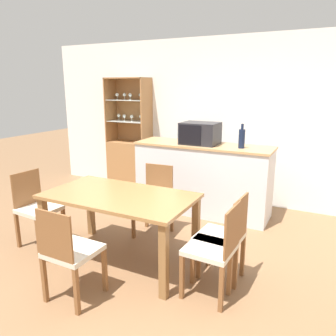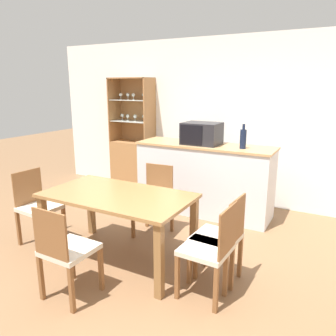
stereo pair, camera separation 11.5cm
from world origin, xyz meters
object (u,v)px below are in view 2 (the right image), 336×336
dining_chair_side_right_far (220,238)px  dining_chair_side_right_near (210,250)px  display_cabinet (133,157)px  dining_table (118,203)px  dining_chair_head_near (66,251)px  microwave (202,133)px  wine_bottle (243,139)px  dining_chair_head_far (154,200)px  dining_chair_side_left_near (38,207)px

dining_chair_side_right_far → dining_chair_side_right_near: same height
dining_chair_side_right_near → display_cabinet: bearing=48.1°
dining_table → dining_chair_head_near: 0.76m
microwave → wine_bottle: bearing=-4.6°
display_cabinet → microwave: bearing=-18.7°
display_cabinet → dining_table: size_ratio=1.28×
display_cabinet → dining_chair_head_far: bearing=-48.1°
dining_chair_side_right_far → wine_bottle: bearing=13.5°
display_cabinet → dining_chair_head_far: display_cabinet is taller
dining_table → dining_chair_side_right_far: (1.08, 0.12, -0.19)m
dining_chair_head_near → microwave: bearing=85.7°
display_cabinet → dining_chair_head_far: size_ratio=2.26×
dining_table → dining_chair_side_right_near: (1.08, -0.13, -0.19)m
wine_bottle → dining_chair_side_right_near: bearing=-81.6°
dining_table → dining_chair_side_right_far: 1.10m
dining_chair_side_left_near → microwave: microwave is taller
dining_chair_side_right_near → microwave: bearing=27.9°
wine_bottle → dining_chair_head_far: bearing=-132.2°
dining_chair_side_right_near → wine_bottle: (-0.26, 1.77, 0.70)m
dining_chair_head_far → dining_chair_side_left_near: 1.38m
dining_chair_head_near → dining_chair_side_left_near: bearing=151.0°
dining_chair_side_right_near → dining_chair_head_near: bearing=121.8°
dining_chair_head_near → dining_chair_head_far: bearing=90.7°
dining_chair_side_left_near → dining_chair_head_near: (1.08, -0.61, 0.00)m
dining_chair_side_left_near → wine_bottle: size_ratio=2.67×
dining_chair_head_far → wine_bottle: size_ratio=2.67×
wine_bottle → dining_chair_side_left_near: bearing=-137.0°
dining_chair_head_far → dining_chair_side_right_far: bearing=146.4°
dining_table → dining_chair_side_right_near: dining_chair_side_right_near is taller
microwave → dining_chair_side_right_near: bearing=-64.5°
dining_chair_head_far → dining_chair_side_left_near: same height
dining_chair_head_far → dining_chair_side_right_near: size_ratio=1.00×
wine_bottle → display_cabinet: bearing=165.2°
microwave → wine_bottle: size_ratio=1.58×
display_cabinet → microwave: (1.53, -0.52, 0.59)m
dining_table → wine_bottle: 1.90m
dining_chair_head_far → dining_chair_head_near: size_ratio=1.00×
display_cabinet → dining_chair_side_left_near: (0.25, -2.33, -0.13)m
dining_chair_head_far → dining_chair_side_right_far: 1.24m
dining_chair_side_left_near → dining_chair_side_right_near: size_ratio=1.00×
display_cabinet → dining_chair_head_near: display_cabinet is taller
dining_chair_side_left_near → dining_chair_side_right_far: size_ratio=1.00×
display_cabinet → microwave: 1.72m
dining_chair_side_left_near → display_cabinet: bearing=-170.1°
dining_table → dining_chair_side_right_far: size_ratio=1.77×
display_cabinet → dining_table: 2.58m
dining_chair_side_right_far → dining_table: bearing=100.3°
dining_table → dining_chair_side_left_near: dining_chair_side_left_near is taller
dining_table → dining_chair_head_near: dining_chair_head_near is taller
dining_chair_side_right_far → dining_chair_side_right_near: 0.25m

